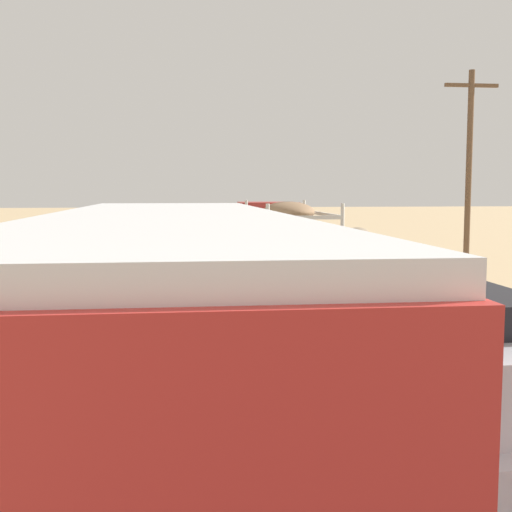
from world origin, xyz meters
name	(u,v)px	position (x,y,z in m)	size (l,w,h in m)	color
ground_plane	(343,434)	(0.00, 0.00, 0.00)	(240.00, 240.00, 0.00)	tan
road_surface	(343,433)	(0.00, 0.00, 0.01)	(8.00, 120.00, 0.02)	#2D2D33
road_centre_line	(343,432)	(0.00, 0.00, 0.02)	(0.16, 117.60, 0.00)	#D8CC4C
suv_near	(456,389)	(0.91, -1.73, 1.15)	(1.90, 4.62, 2.29)	silver
livestock_truck	(275,231)	(1.69, 17.80, 1.79)	(2.53, 9.70, 3.02)	#B2332D
bus	(169,348)	(-2.42, -1.74, 1.75)	(2.54, 10.00, 3.21)	red
car_far	(172,232)	(-2.54, 28.27, 1.09)	(1.90, 4.62, 1.93)	black
power_pole_mid	(469,167)	(9.38, 16.61, 4.39)	(2.20, 0.24, 8.19)	brown
boulder_near_shoulder	(358,238)	(8.14, 28.42, 0.64)	(1.67, 1.97, 1.28)	gray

